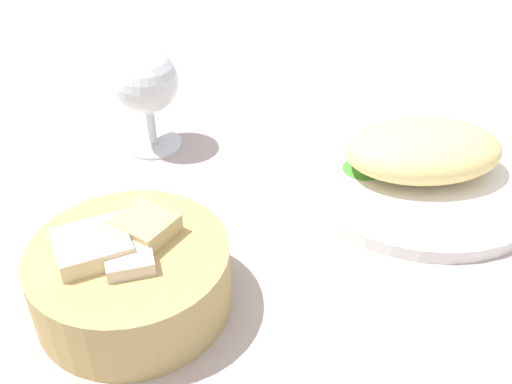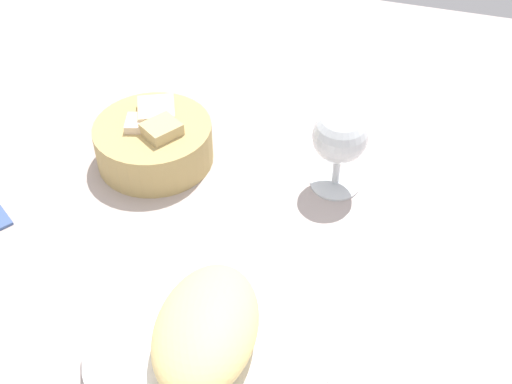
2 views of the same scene
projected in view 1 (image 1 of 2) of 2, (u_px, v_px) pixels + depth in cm
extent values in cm
cube|color=#B2A39D|center=(290.00, 236.00, 57.90)|extent=(140.00, 140.00, 2.00)
cylinder|color=white|center=(418.00, 177.00, 63.22)|extent=(25.92, 25.92, 1.40)
ellipsoid|color=#F4D482|center=(423.00, 150.00, 61.24)|extent=(17.58, 12.28, 5.34)
cone|color=#3C8E2A|center=(364.00, 164.00, 62.75)|extent=(4.40, 4.40, 1.40)
cylinder|color=tan|center=(132.00, 277.00, 47.75)|extent=(16.09, 16.09, 5.82)
cube|color=beige|center=(96.00, 265.00, 46.51)|extent=(7.10, 6.84, 5.52)
cube|color=beige|center=(131.00, 271.00, 45.47)|extent=(4.52, 4.79, 3.96)
cube|color=tan|center=(147.00, 240.00, 48.00)|extent=(5.98, 5.85, 4.50)
cylinder|color=silver|center=(153.00, 143.00, 69.59)|extent=(6.67, 6.67, 0.60)
cylinder|color=silver|center=(151.00, 126.00, 68.22)|extent=(1.00, 1.00, 4.07)
sphere|color=silver|center=(146.00, 81.00, 64.92)|extent=(7.13, 7.13, 7.13)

